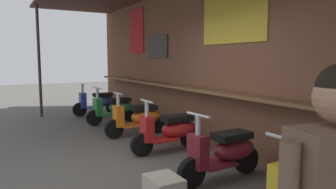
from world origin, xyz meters
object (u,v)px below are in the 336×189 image
object	(u,v)px
scooter_green	(115,108)
scooter_maroon	(225,152)
scooter_blue	(99,102)
scooter_red	(171,130)
scooter_yellow	(316,187)
scooter_orange	(139,118)

from	to	relation	value
scooter_green	scooter_maroon	world-z (taller)	same
scooter_blue	scooter_red	distance (m)	4.31
scooter_red	scooter_maroon	bearing A→B (deg)	90.52
scooter_red	scooter_yellow	distance (m)	2.88
scooter_orange	scooter_red	distance (m)	1.40
scooter_green	scooter_orange	world-z (taller)	same
scooter_red	scooter_maroon	world-z (taller)	same
scooter_red	scooter_green	bearing A→B (deg)	-89.48
scooter_yellow	scooter_orange	bearing A→B (deg)	-91.62
scooter_orange	scooter_maroon	xyz separation A→B (m)	(2.89, -0.00, 0.00)
scooter_orange	scooter_red	xyz separation A→B (m)	(1.40, 0.00, 0.00)
scooter_green	scooter_yellow	xyz separation A→B (m)	(5.78, 0.00, 0.00)
scooter_blue	scooter_red	xyz separation A→B (m)	(4.31, -0.00, 0.00)
scooter_green	scooter_orange	bearing A→B (deg)	86.07
scooter_red	scooter_yellow	size ratio (longest dim) A/B	1.00
scooter_orange	scooter_maroon	distance (m)	2.89
scooter_green	scooter_maroon	distance (m)	4.39
scooter_red	scooter_yellow	xyz separation A→B (m)	(2.88, -0.00, 0.00)
scooter_green	scooter_yellow	size ratio (longest dim) A/B	1.00
scooter_orange	scooter_maroon	bearing A→B (deg)	89.30
scooter_orange	scooter_blue	bearing A→B (deg)	-90.70
scooter_red	scooter_maroon	xyz separation A→B (m)	(1.49, -0.00, 0.00)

